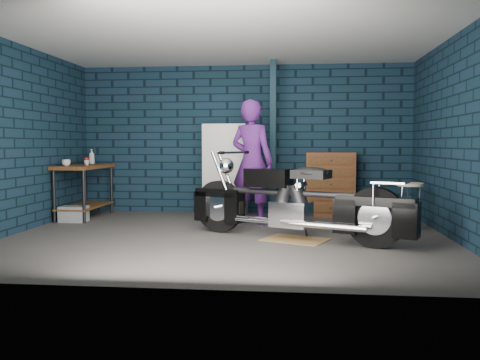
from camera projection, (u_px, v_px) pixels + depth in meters
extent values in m
plane|color=#444140|center=(226.00, 237.00, 6.91)|extent=(6.00, 6.00, 0.00)
cube|color=#0E2531|center=(244.00, 140.00, 9.29)|extent=(6.00, 0.02, 2.70)
cube|color=#0E2531|center=(14.00, 138.00, 7.13)|extent=(0.02, 5.00, 2.70)
cube|color=#0E2531|center=(458.00, 138.00, 6.50)|extent=(0.02, 5.00, 2.70)
cube|color=silver|center=(226.00, 36.00, 6.72)|extent=(6.00, 5.00, 0.02)
cube|color=#102632|center=(273.00, 139.00, 8.69)|extent=(0.10, 0.10, 2.70)
cube|color=brown|center=(85.00, 191.00, 8.76)|extent=(0.60, 1.40, 0.91)
cube|color=olive|center=(296.00, 239.00, 6.73)|extent=(0.98, 0.87, 0.01)
imported|color=#571F76|center=(252.00, 162.00, 8.08)|extent=(0.85, 0.73, 1.97)
cube|color=gray|center=(74.00, 214.00, 8.28)|extent=(0.41, 0.29, 0.26)
cube|color=beige|center=(225.00, 170.00, 9.09)|extent=(0.76, 0.54, 1.62)
cube|color=brown|center=(330.00, 184.00, 8.92)|extent=(0.84, 0.47, 1.12)
imported|color=beige|center=(66.00, 163.00, 8.27)|extent=(0.17, 0.17, 0.11)
imported|color=beige|center=(87.00, 163.00, 8.64)|extent=(0.10, 0.10, 0.08)
cylinder|color=#A21915|center=(86.00, 161.00, 8.84)|extent=(0.09, 0.09, 0.12)
imported|color=gray|center=(92.00, 157.00, 9.18)|extent=(0.12, 0.12, 0.27)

